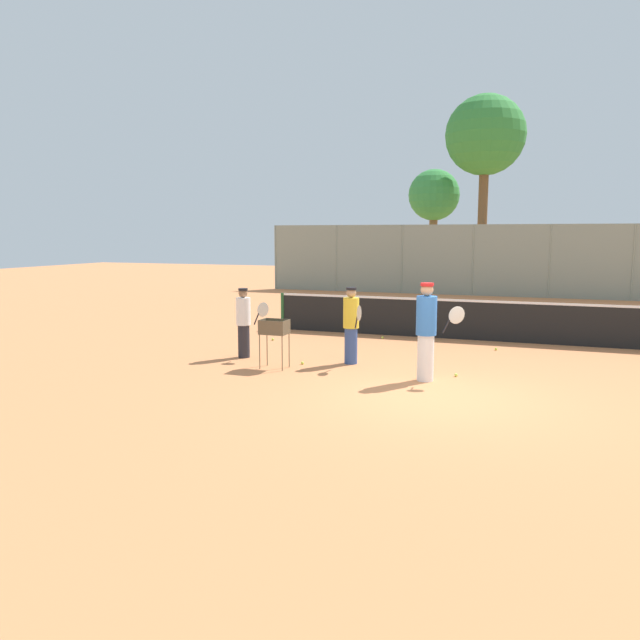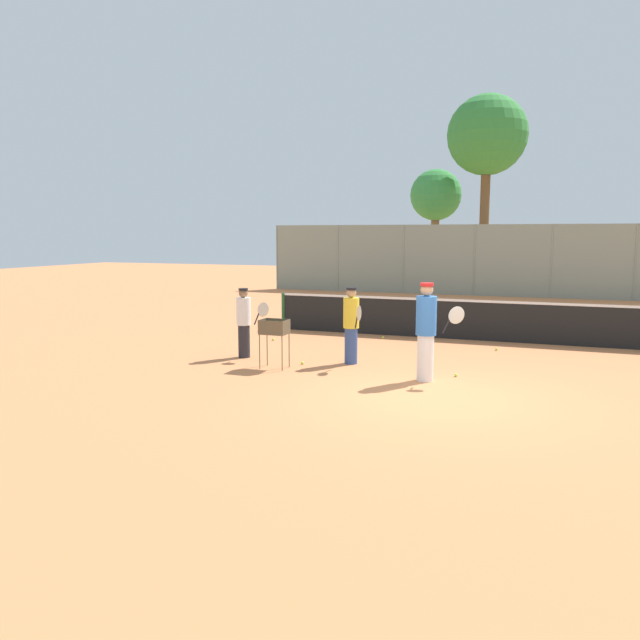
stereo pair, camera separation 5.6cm
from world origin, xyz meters
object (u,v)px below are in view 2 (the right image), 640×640
object	(u,v)px
tennis_net	(479,319)
ball_cart	(274,331)
player_red_cap	(351,324)
player_yellow_shirt	(426,330)
player_white_outfit	(244,322)
parked_car	(595,279)

from	to	relation	value
tennis_net	ball_cart	size ratio (longest dim) A/B	11.06
ball_cart	player_red_cap	bearing A→B (deg)	36.04
player_yellow_shirt	ball_cart	xyz separation A→B (m)	(-3.18, 0.02, -0.18)
player_white_outfit	parked_car	world-z (taller)	parked_car
player_white_outfit	ball_cart	size ratio (longest dim) A/B	1.54
ball_cart	parked_car	world-z (taller)	parked_car
player_white_outfit	player_yellow_shirt	distance (m)	4.38
player_white_outfit	ball_cart	distance (m)	1.38
ball_cart	parked_car	size ratio (longest dim) A/B	0.24
player_yellow_shirt	player_red_cap	bearing A→B (deg)	150.52
tennis_net	player_red_cap	size ratio (longest dim) A/B	6.84
tennis_net	ball_cart	distance (m)	6.16
player_white_outfit	parked_car	bearing A→B (deg)	72.24
player_white_outfit	player_red_cap	size ratio (longest dim) A/B	0.95
player_red_cap	player_yellow_shirt	world-z (taller)	player_yellow_shirt
player_red_cap	player_white_outfit	bearing A→B (deg)	-121.36
player_white_outfit	parked_car	distance (m)	21.30
player_red_cap	parked_car	distance (m)	20.28
parked_car	player_red_cap	bearing A→B (deg)	-106.72
tennis_net	player_white_outfit	distance (m)	6.31
player_white_outfit	player_red_cap	distance (m)	2.49
player_red_cap	player_yellow_shirt	size ratio (longest dim) A/B	0.88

